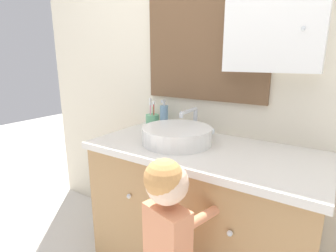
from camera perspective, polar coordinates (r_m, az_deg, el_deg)
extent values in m
cube|color=beige|center=(1.60, 13.09, 12.90)|extent=(3.20, 0.06, 2.50)
cube|color=brown|center=(1.63, 8.07, 21.43)|extent=(0.78, 0.02, 0.90)
cube|color=#B2C1CC|center=(1.63, 7.97, 21.46)|extent=(0.72, 0.01, 0.84)
sphere|color=silver|center=(1.38, 27.38, 18.34)|extent=(0.02, 0.02, 0.02)
cube|color=#A37A4C|center=(1.58, 6.90, -19.72)|extent=(1.15, 0.54, 0.80)
cube|color=beige|center=(1.39, 7.41, -5.29)|extent=(1.19, 0.58, 0.03)
sphere|color=silver|center=(1.40, -8.49, -14.88)|extent=(0.02, 0.02, 0.02)
sphere|color=silver|center=(1.17, 13.29, -21.79)|extent=(0.02, 0.02, 0.02)
cylinder|color=white|center=(1.42, 1.93, -2.02)|extent=(0.38, 0.38, 0.09)
cylinder|color=silver|center=(1.41, 1.94, -0.41)|extent=(0.31, 0.31, 0.01)
cylinder|color=silver|center=(1.60, 5.96, 0.98)|extent=(0.02, 0.02, 0.16)
cylinder|color=silver|center=(1.51, 4.54, 3.29)|extent=(0.02, 0.17, 0.02)
cylinder|color=silver|center=(1.44, 2.88, 2.28)|extent=(0.02, 0.02, 0.02)
sphere|color=white|center=(1.56, 9.31, -1.17)|extent=(0.05, 0.05, 0.05)
cylinder|color=#66B27F|center=(1.78, -3.41, 1.18)|extent=(0.09, 0.09, 0.08)
cylinder|color=#D6423D|center=(1.76, -3.10, 2.78)|extent=(0.01, 0.01, 0.16)
cube|color=white|center=(1.75, -3.13, 5.10)|extent=(0.01, 0.02, 0.02)
cylinder|color=#47B26B|center=(1.78, -3.23, 2.66)|extent=(0.01, 0.01, 0.15)
cube|color=white|center=(1.77, -3.26, 4.69)|extent=(0.01, 0.02, 0.02)
cylinder|color=white|center=(1.78, -3.82, 3.20)|extent=(0.01, 0.01, 0.18)
cube|color=white|center=(1.77, -3.87, 5.77)|extent=(0.01, 0.02, 0.02)
cylinder|color=pink|center=(1.76, -3.83, 2.69)|extent=(0.01, 0.01, 0.16)
cube|color=white|center=(1.75, -3.87, 4.93)|extent=(0.01, 0.02, 0.02)
cylinder|color=#6B93B2|center=(1.72, -0.86, 1.92)|extent=(0.05, 0.05, 0.15)
cylinder|color=silver|center=(1.70, -0.87, 4.82)|extent=(0.02, 0.02, 0.02)
cube|color=silver|center=(1.69, -1.06, 5.42)|extent=(0.02, 0.03, 0.02)
cube|color=tan|center=(1.14, -0.19, -25.51)|extent=(0.20, 0.14, 0.38)
sphere|color=beige|center=(0.98, -0.21, -12.30)|extent=(0.16, 0.16, 0.16)
sphere|color=tan|center=(0.96, -0.90, -11.37)|extent=(0.15, 0.15, 0.15)
cylinder|color=tan|center=(1.14, 9.70, -17.86)|extent=(0.11, 0.29, 0.04)
cylinder|color=pink|center=(1.23, 14.10, -13.61)|extent=(0.02, 0.05, 0.12)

